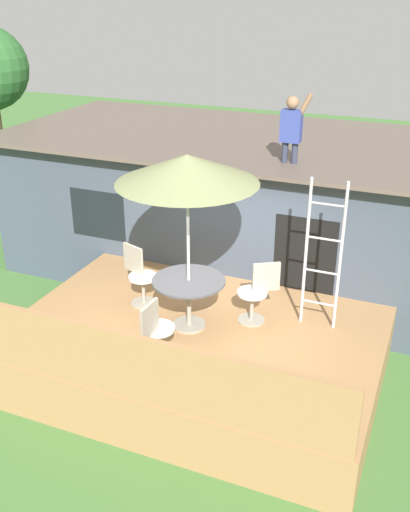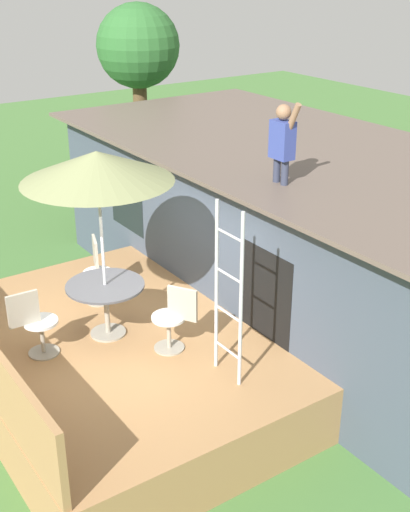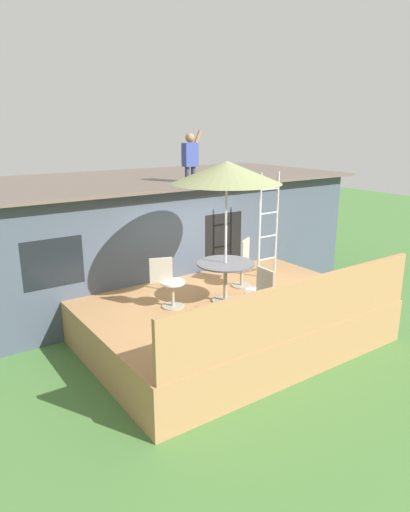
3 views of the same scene
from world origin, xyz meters
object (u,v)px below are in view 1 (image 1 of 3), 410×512
at_px(patio_umbrella, 187,169).
at_px(patio_chair_near, 155,331).
at_px(step_ladder, 323,256).
at_px(patio_chair_left, 140,276).
at_px(person_figure, 292,125).
at_px(patio_table, 189,290).
at_px(patio_chair_right, 257,293).

xyz_separation_m(patio_umbrella, patio_chair_near, (-0.04, -0.98, -1.89)).
xyz_separation_m(step_ladder, patio_chair_left, (-2.69, -0.40, -0.64)).
bearing_deg(person_figure, patio_table, -108.32).
bearing_deg(patio_chair_right, patio_chair_near, 27.74).
xyz_separation_m(step_ladder, person_figure, (-0.94, 1.54, 1.42)).
relative_size(patio_umbrella, person_figure, 2.29).
relative_size(step_ladder, patio_chair_left, 2.39).
bearing_deg(patio_chair_right, patio_chair_left, -26.46).
distance_m(step_ladder, patio_chair_left, 2.79).
distance_m(patio_umbrella, person_figure, 2.42).
height_order(patio_table, patio_chair_right, patio_chair_right).
bearing_deg(patio_chair_near, patio_umbrella, 0.00).
relative_size(patio_umbrella, patio_chair_near, 2.76).
xyz_separation_m(patio_table, step_ladder, (1.70, 0.75, 0.51)).
distance_m(person_figure, patio_chair_left, 3.33).
relative_size(patio_table, patio_umbrella, 0.41).
xyz_separation_m(patio_table, patio_chair_right, (0.85, 0.53, -0.13)).
distance_m(patio_table, step_ladder, 1.93).
xyz_separation_m(step_ladder, patio_chair_right, (-0.86, -0.23, -0.64)).
relative_size(patio_chair_left, patio_chair_near, 1.00).
height_order(patio_umbrella, person_figure, person_figure).
bearing_deg(patio_umbrella, person_figure, 71.68).
relative_size(step_ladder, patio_chair_right, 2.39).
height_order(person_figure, patio_chair_left, person_figure).
bearing_deg(person_figure, patio_umbrella, -108.32).
bearing_deg(patio_umbrella, step_ladder, 23.90).
relative_size(patio_table, step_ladder, 0.47).
relative_size(patio_table, person_figure, 0.94).
xyz_separation_m(patio_table, patio_chair_near, (-0.04, -0.98, -0.13)).
relative_size(person_figure, patio_chair_left, 1.21).
height_order(person_figure, patio_chair_near, person_figure).
xyz_separation_m(patio_chair_right, patio_chair_near, (-0.88, -1.50, 0.00)).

